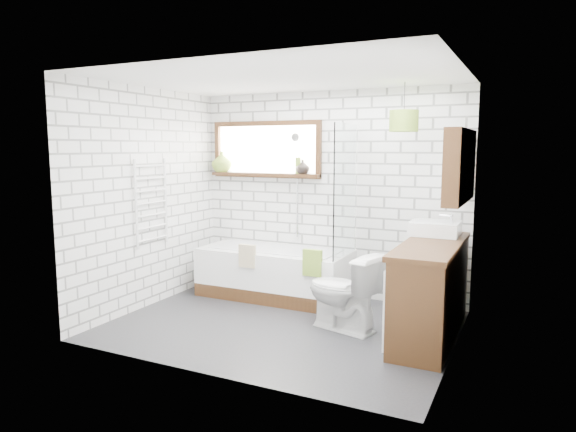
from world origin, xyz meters
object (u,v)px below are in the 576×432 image
at_px(basin, 435,228).
at_px(pendant, 404,121).
at_px(vanity, 431,290).
at_px(toilet, 343,291).
at_px(bathtub, 275,273).

xyz_separation_m(basin, pendant, (-0.37, 0.06, 1.10)).
bearing_deg(vanity, basin, 97.62).
bearing_deg(toilet, pendant, 164.64).
bearing_deg(pendant, basin, -9.10).
bearing_deg(vanity, toilet, -168.01).
distance_m(vanity, basin, 0.70).
distance_m(toilet, pendant, 1.88).
bearing_deg(bathtub, vanity, -15.63).
bearing_deg(pendant, toilet, -120.34).
bearing_deg(vanity, pendant, 130.21).
bearing_deg(pendant, bathtub, 178.33).
relative_size(bathtub, pendant, 6.08).
relative_size(basin, pendant, 1.61).
xyz_separation_m(vanity, toilet, (-0.83, -0.18, -0.07)).
xyz_separation_m(bathtub, vanity, (1.97, -0.55, 0.17)).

